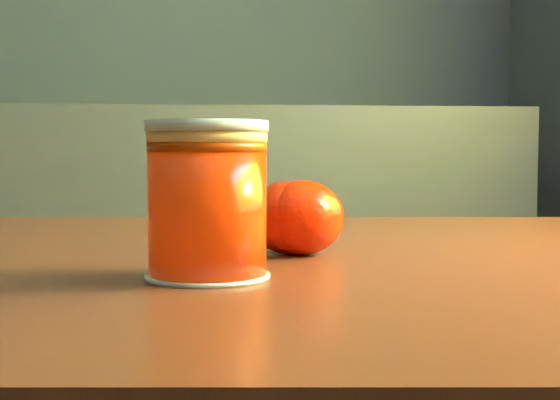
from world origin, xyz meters
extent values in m
cube|color=brown|center=(0.89, 0.11, 0.70)|extent=(1.03, 0.77, 0.04)
cylinder|color=red|center=(0.84, 0.00, 0.77)|extent=(0.07, 0.07, 0.08)
cylinder|color=#FFC168|center=(0.84, 0.00, 0.81)|extent=(0.07, 0.07, 0.01)
cylinder|color=silver|center=(0.84, 0.00, 0.82)|extent=(0.08, 0.08, 0.00)
ellipsoid|color=red|center=(0.91, 0.10, 0.75)|extent=(0.08, 0.08, 0.06)
ellipsoid|color=red|center=(0.90, 0.11, 0.75)|extent=(0.07, 0.07, 0.06)
camera|label=1|loc=(0.83, -0.49, 0.80)|focal=50.00mm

